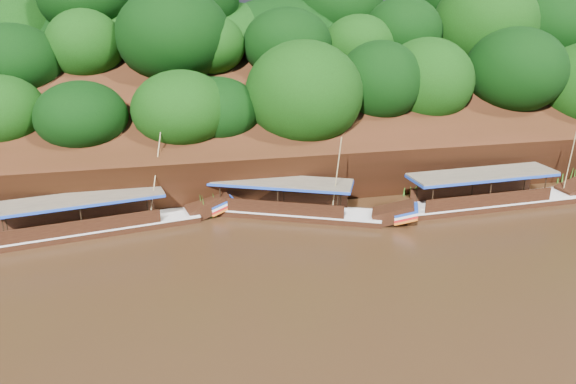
{
  "coord_description": "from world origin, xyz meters",
  "views": [
    {
      "loc": [
        -9.05,
        -23.68,
        13.03
      ],
      "look_at": [
        -2.05,
        7.0,
        1.89
      ],
      "focal_mm": 35.0,
      "sensor_mm": 36.0,
      "label": 1
    }
  ],
  "objects": [
    {
      "name": "riverbank",
      "position": [
        -0.01,
        22.73,
        1.89
      ],
      "size": [
        120.0,
        30.06,
        19.4
      ],
      "color": "black",
      "rests_on": "ground"
    },
    {
      "name": "boat_2",
      "position": [
        -12.53,
        8.0,
        0.5
      ],
      "size": [
        14.21,
        4.28,
        6.05
      ],
      "rotation": [
        0.0,
        0.0,
        0.18
      ],
      "color": "black",
      "rests_on": "ground"
    },
    {
      "name": "boat_0",
      "position": [
        12.02,
        6.58,
        0.53
      ],
      "size": [
        14.63,
        2.85,
        5.63
      ],
      "rotation": [
        0.0,
        0.0,
        0.04
      ],
      "color": "black",
      "rests_on": "ground"
    },
    {
      "name": "ground",
      "position": [
        0.0,
        0.0,
        0.0
      ],
      "size": [
        160.0,
        160.0,
        0.0
      ],
      "primitive_type": "plane",
      "color": "black",
      "rests_on": "ground"
    },
    {
      "name": "reeds",
      "position": [
        -4.22,
        9.44,
        0.88
      ],
      "size": [
        48.73,
        2.41,
        2.05
      ],
      "color": "#295916",
      "rests_on": "ground"
    },
    {
      "name": "boat_1",
      "position": [
        -1.0,
        7.55,
        0.51
      ],
      "size": [
        12.75,
        7.05,
        5.83
      ],
      "rotation": [
        0.0,
        0.0,
        -0.42
      ],
      "color": "black",
      "rests_on": "ground"
    }
  ]
}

